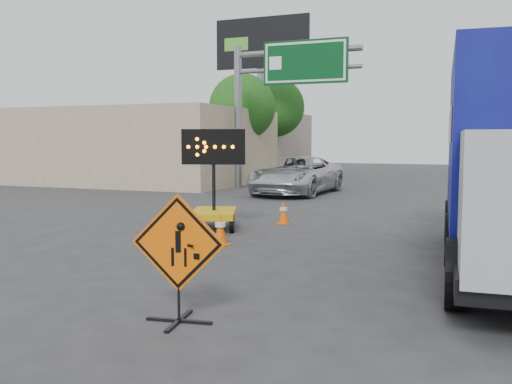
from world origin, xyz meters
The scene contains 13 objects.
ground centered at (0.00, 0.00, 0.00)m, with size 100.00×100.00×0.00m, color #2D2D30.
storefront_left_near centered at (-14.00, 20.00, 2.00)m, with size 14.00×10.00×4.00m, color tan.
storefront_left_far centered at (-15.00, 34.00, 2.20)m, with size 12.00×10.00×4.40m, color #A19286.
highway_gantry centered at (-4.43, 17.96, 5.07)m, with size 6.18×0.38×6.90m.
billboard centered at (-8.35, 25.87, 7.35)m, with size 6.10×0.54×9.85m.
tree_left_near centered at (-8.00, 22.00, 4.16)m, with size 3.71×3.71×6.03m.
tree_left_far centered at (-9.00, 30.00, 4.60)m, with size 4.10×4.10×6.66m.
construction_sign centered at (1.08, -1.09, 0.89)m, with size 1.26×0.89×1.68m.
arrow_board centered at (-1.96, 6.10, 0.60)m, with size 1.71×2.13×2.64m.
pickup_truck centered at (-2.95, 16.31, 0.83)m, with size 2.74×5.95×1.65m, color silver.
cone_a centered at (-0.78, 4.04, 0.37)m, with size 0.49×0.49×0.74m.
cone_b centered at (-1.96, 3.82, 0.36)m, with size 0.37×0.37×0.73m.
cone_c centered at (-0.55, 7.68, 0.33)m, with size 0.34×0.34×0.66m.
Camera 1 is at (4.71, -7.40, 2.36)m, focal length 40.00 mm.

